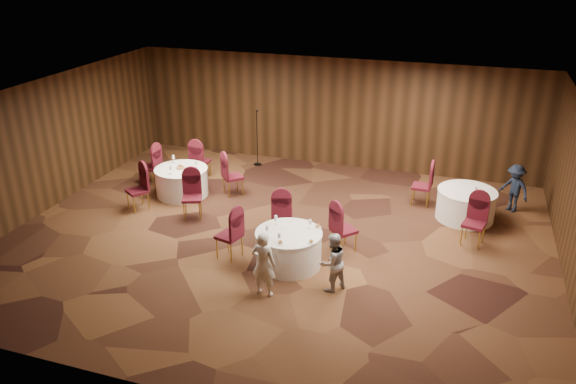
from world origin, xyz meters
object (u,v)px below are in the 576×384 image
(table_right, at_px, (466,204))
(mic_stand, at_px, (257,149))
(table_left, at_px, (182,181))
(woman_b, at_px, (332,262))
(man_c, at_px, (514,188))
(table_main, at_px, (289,248))
(woman_a, at_px, (264,264))

(table_right, xyz_separation_m, mic_stand, (-6.09, 1.85, 0.12))
(table_left, height_order, mic_stand, mic_stand)
(woman_b, relative_size, man_c, 0.98)
(table_main, xyz_separation_m, table_right, (3.40, 3.36, 0.00))
(woman_b, distance_m, man_c, 5.91)
(mic_stand, distance_m, woman_b, 6.94)
(table_right, bearing_deg, table_left, -173.29)
(mic_stand, bearing_deg, table_left, -112.40)
(table_left, xyz_separation_m, woman_a, (3.69, -3.71, 0.28))
(table_left, bearing_deg, man_c, 11.38)
(mic_stand, bearing_deg, woman_b, -57.20)
(table_main, relative_size, man_c, 1.13)
(table_main, relative_size, woman_a, 1.05)
(mic_stand, relative_size, woman_a, 1.27)
(table_left, height_order, woman_b, woman_b)
(woman_b, bearing_deg, mic_stand, -107.93)
(man_c, bearing_deg, table_right, -104.99)
(table_right, bearing_deg, mic_stand, 163.10)
(table_main, relative_size, table_left, 1.00)
(table_main, height_order, table_left, same)
(mic_stand, distance_m, woman_a, 6.91)
(mic_stand, bearing_deg, man_c, -8.12)
(table_main, height_order, man_c, man_c)
(table_left, height_order, man_c, man_c)
(woman_a, bearing_deg, woman_b, -151.60)
(table_right, bearing_deg, table_main, -135.40)
(woman_a, height_order, woman_b, woman_a)
(woman_a, relative_size, woman_b, 1.10)
(table_left, bearing_deg, mic_stand, 67.60)
(table_left, bearing_deg, table_main, -33.48)
(table_left, xyz_separation_m, man_c, (8.30, 1.67, 0.24))
(table_left, distance_m, mic_stand, 2.92)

